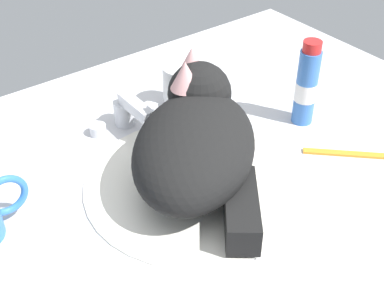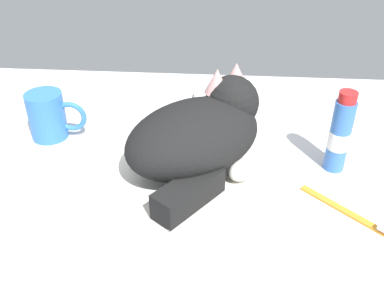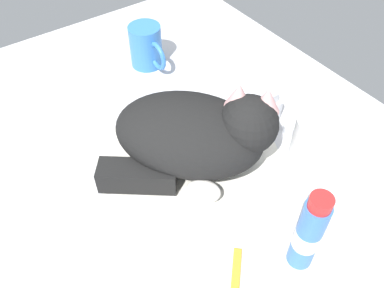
# 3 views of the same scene
# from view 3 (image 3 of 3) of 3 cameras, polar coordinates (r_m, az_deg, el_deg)

# --- Properties ---
(ground_plane) EXTENTS (1.10, 0.83, 0.03)m
(ground_plane) POSITION_cam_3_polar(r_m,az_deg,el_deg) (0.74, -0.41, -3.00)
(ground_plane) COLOR silver
(sink_basin) EXTENTS (0.33, 0.33, 0.01)m
(sink_basin) POSITION_cam_3_polar(r_m,az_deg,el_deg) (0.73, -0.42, -2.07)
(sink_basin) COLOR white
(sink_basin) RESTS_ON ground_plane
(faucet) EXTENTS (0.13, 0.10, 0.06)m
(faucet) POSITION_cam_3_polar(r_m,az_deg,el_deg) (0.80, 10.70, 5.00)
(faucet) COLOR silver
(faucet) RESTS_ON ground_plane
(cat) EXTENTS (0.30, 0.31, 0.16)m
(cat) POSITION_cam_3_polar(r_m,az_deg,el_deg) (0.67, 0.84, 1.45)
(cat) COLOR black
(cat) RESTS_ON sink_basin
(coffee_mug) EXTENTS (0.11, 0.07, 0.09)m
(coffee_mug) POSITION_cam_3_polar(r_m,az_deg,el_deg) (0.92, -6.40, 13.45)
(coffee_mug) COLOR #3372C6
(coffee_mug) RESTS_ON ground_plane
(rinse_cup) EXTENTS (0.06, 0.06, 0.08)m
(rinse_cup) POSITION_cam_3_polar(r_m,az_deg,el_deg) (0.74, 16.39, 0.88)
(rinse_cup) COLOR white
(rinse_cup) RESTS_ON ground_plane
(toothpaste_bottle) EXTENTS (0.04, 0.04, 0.15)m
(toothpaste_bottle) POSITION_cam_3_polar(r_m,az_deg,el_deg) (0.58, 16.06, -11.99)
(toothpaste_bottle) COLOR #3870C6
(toothpaste_bottle) RESTS_ON ground_plane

